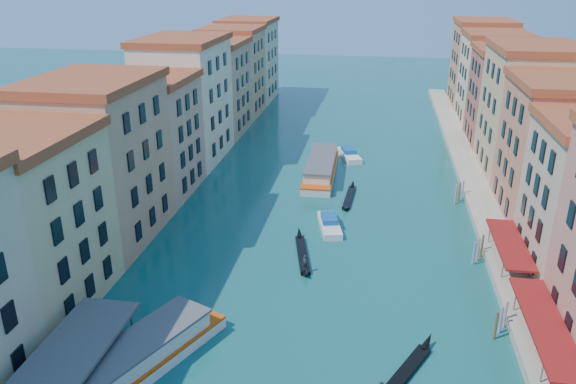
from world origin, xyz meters
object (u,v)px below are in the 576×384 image
Objects in this scene: vaporetto_near at (131,363)px; gondola_right at (401,375)px; gondola_fore at (302,253)px; vaporetto_stop at (68,381)px; vaporetto_far at (321,167)px.

gondola_right is at bearing 32.29° from vaporetto_near.
gondola_right is (22.10, 3.06, -0.84)m from vaporetto_near.
vaporetto_stop is at bearing -132.67° from gondola_fore.
vaporetto_stop is at bearing -139.69° from gondola_right.
vaporetto_far reaches higher than vaporetto_near.
vaporetto_stop reaches higher than vaporetto_far.
gondola_fore is 1.06× the size of gondola_right.
gondola_right is (11.81, -48.07, -0.87)m from vaporetto_far.
gondola_fore is (11.16, 22.83, -0.90)m from vaporetto_near.
vaporetto_stop is 1.49× the size of gondola_right.
vaporetto_stop reaches higher than vaporetto_near.
vaporetto_far is (14.16, 54.13, -0.11)m from vaporetto_stop.
vaporetto_far is at bearing 75.34° from vaporetto_stop.
vaporetto_far is 1.71× the size of gondola_fore.
vaporetto_far reaches higher than gondola_right.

